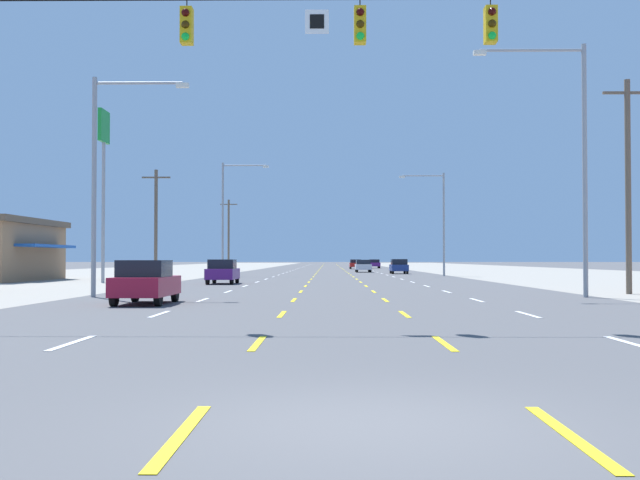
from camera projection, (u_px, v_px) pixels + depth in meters
name	position (u px, v px, depth m)	size (l,w,h in m)	color
ground_plane	(333.00, 275.00, 73.41)	(572.00, 572.00, 0.00)	#4C4C4F
lot_apron_left	(75.00, 275.00, 73.68)	(28.00, 440.00, 0.01)	gray
lot_apron_right	(593.00, 275.00, 73.13)	(28.00, 440.00, 0.01)	gray
lane_markings	(331.00, 269.00, 111.89)	(10.64, 227.60, 0.01)	white
signal_span_wire	(345.00, 109.00, 19.35)	(25.38, 0.53, 9.56)	brown
hatchback_far_left_nearest	(146.00, 282.00, 26.95)	(1.72, 3.90, 1.54)	maroon
hatchback_far_left_near	(223.00, 271.00, 48.37)	(1.72, 3.90, 1.54)	#4C196B
hatchback_far_right_mid	(399.00, 266.00, 80.57)	(1.72, 3.90, 1.54)	navy
sedan_inner_right_midfar	(363.00, 266.00, 89.93)	(1.80, 4.50, 1.46)	silver
sedan_inner_right_far	(355.00, 264.00, 117.82)	(1.80, 4.50, 1.46)	red
sedan_far_right_farther	(374.00, 264.00, 127.55)	(1.80, 4.50, 1.46)	#4C196B
pole_sign_left_row_1	(104.00, 153.00, 50.28)	(0.24, 1.95, 11.31)	gray
streetlight_left_row_0	(104.00, 169.00, 31.91)	(4.02, 0.26, 9.15)	gray
streetlight_right_row_0	(573.00, 150.00, 31.71)	(4.66, 0.26, 10.47)	gray
streetlight_left_row_1	(227.00, 211.00, 70.67)	(4.32, 0.26, 10.42)	gray
streetlight_right_row_1	(439.00, 216.00, 70.44)	(4.17, 0.26, 9.45)	gray
utility_pole_right_row_0	(628.00, 182.00, 34.60)	(2.20, 0.26, 9.68)	brown
utility_pole_left_row_1	(156.00, 222.00, 59.32)	(2.20, 0.26, 8.47)	brown
utility_pole_left_row_2	(229.00, 234.00, 98.63)	(2.20, 0.26, 9.16)	brown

